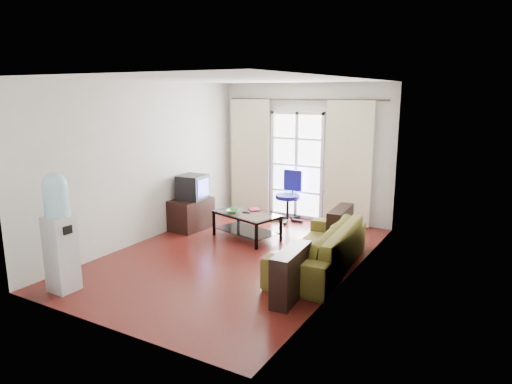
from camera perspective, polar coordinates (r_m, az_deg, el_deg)
floor at (r=7.26m, az=-2.51°, el=-7.96°), size 5.20×5.20×0.00m
ceiling at (r=6.81m, az=-2.73°, el=13.87°), size 5.20×5.20×0.00m
wall_back at (r=9.18m, az=6.13°, el=4.99°), size 3.60×0.02×2.70m
wall_front at (r=4.96m, az=-18.91°, el=-1.98°), size 3.60×0.02×2.70m
wall_left at (r=8.01m, az=-13.59°, el=3.62°), size 0.02×5.20×2.70m
wall_right at (r=6.15m, az=11.71°, el=1.13°), size 0.02×5.20×2.70m
french_door at (r=9.23m, az=5.10°, el=3.33°), size 1.16×0.06×2.15m
curtain_rod at (r=9.02m, az=6.02°, el=11.42°), size 3.30×0.04×0.04m
curtain_left at (r=9.64m, az=-0.74°, el=4.51°), size 0.90×0.07×2.35m
curtain_right at (r=8.76m, az=11.50°, el=3.46°), size 0.90×0.07×2.35m
radiator at (r=8.99m, az=10.39°, el=-1.92°), size 0.64×0.12×0.64m
sofa at (r=6.74m, az=7.91°, el=-6.78°), size 2.35×1.19×0.65m
coffee_table at (r=7.99m, az=-1.18°, el=-3.77°), size 1.27×0.93×0.46m
bowl at (r=7.95m, az=-2.93°, el=-2.44°), size 0.32×0.32×0.06m
book at (r=8.13m, az=-0.83°, el=-2.21°), size 0.40×0.40×0.02m
remote at (r=7.96m, az=-1.21°, el=-2.55°), size 0.15×0.04×0.02m
tv_stand at (r=8.64m, az=-8.10°, el=-2.73°), size 0.58×0.82×0.57m
crt_tv at (r=8.55m, az=-8.05°, el=0.64°), size 0.54×0.53×0.45m
task_chair at (r=9.12m, az=4.07°, el=-1.78°), size 0.70×0.70×1.00m
water_cooler at (r=6.30m, az=-23.38°, el=-4.41°), size 0.34×0.32×1.55m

